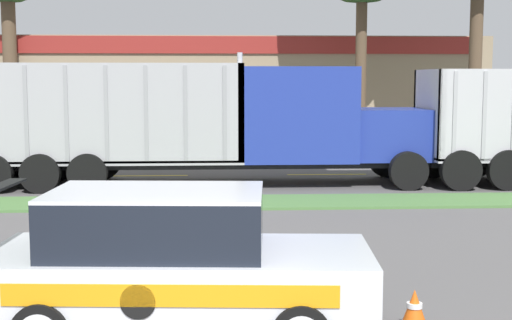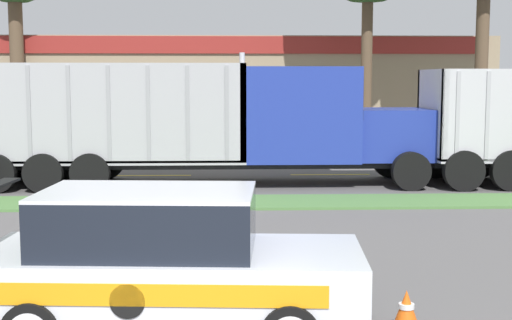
{
  "view_description": "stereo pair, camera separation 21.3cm",
  "coord_description": "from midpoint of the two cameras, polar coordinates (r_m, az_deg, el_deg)",
  "views": [
    {
      "loc": [
        0.21,
        -5.3,
        2.89
      ],
      "look_at": [
        0.97,
        9.26,
        1.22
      ],
      "focal_mm": 50.0,
      "sensor_mm": 36.0,
      "label": 1
    },
    {
      "loc": [
        0.43,
        -5.31,
        2.89
      ],
      "look_at": [
        0.97,
        9.26,
        1.22
      ],
      "focal_mm": 50.0,
      "sensor_mm": 36.0,
      "label": 2
    }
  ],
  "objects": [
    {
      "name": "dump_truck_trail",
      "position": [
        19.41,
        -0.17,
        2.76
      ],
      "size": [
        12.57,
        2.77,
        3.56
      ],
      "color": "black",
      "rests_on": "ground_plane"
    },
    {
      "name": "centre_line_5",
      "position": [
        21.65,
        5.41,
        -1.15
      ],
      "size": [
        2.4,
        0.14,
        0.01
      ],
      "primitive_type": "cube",
      "color": "yellow",
      "rests_on": "ground_plane"
    },
    {
      "name": "store_building_backdrop",
      "position": [
        39.66,
        -2.2,
        5.9
      ],
      "size": [
        24.81,
        12.1,
        4.91
      ],
      "color": "#9E896B",
      "rests_on": "ground_plane"
    },
    {
      "name": "traffic_cone",
      "position": [
        8.5,
        11.84,
        -11.75
      ],
      "size": [
        0.43,
        0.43,
        0.5
      ],
      "color": "black",
      "rests_on": "ground_plane"
    },
    {
      "name": "rally_car",
      "position": [
        8.18,
        -7.43,
        -8.03
      ],
      "size": [
        4.41,
        2.08,
        1.68
      ],
      "color": "silver",
      "rests_on": "ground_plane"
    },
    {
      "name": "centre_line_4",
      "position": [
        21.54,
        -8.95,
        -1.24
      ],
      "size": [
        2.4,
        0.14,
        0.01
      ],
      "primitive_type": "cube",
      "color": "yellow",
      "rests_on": "ground_plane"
    },
    {
      "name": "centre_line_6",
      "position": [
        23.07,
        18.8,
        -1.0
      ],
      "size": [
        2.4,
        0.14,
        0.01
      ],
      "primitive_type": "cube",
      "color": "yellow",
      "rests_on": "ground_plane"
    },
    {
      "name": "grass_verge",
      "position": [
        16.58,
        -4.05,
        -3.41
      ],
      "size": [
        120.0,
        1.8,
        0.06
      ],
      "primitive_type": "cube",
      "color": "#517F42",
      "rests_on": "ground_plane"
    }
  ]
}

